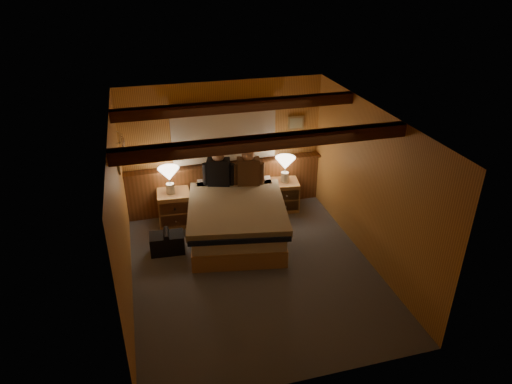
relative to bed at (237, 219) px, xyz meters
name	(u,v)px	position (x,y,z in m)	size (l,w,h in m)	color
floor	(254,271)	(0.04, -0.99, -0.35)	(4.20, 4.20, 0.00)	#474A55
ceiling	(254,119)	(0.04, -0.99, 2.05)	(4.20, 4.20, 0.00)	tan
wall_back	(224,147)	(0.04, 1.11, 0.85)	(3.60, 3.60, 0.00)	gold
wall_left	(121,218)	(-1.76, -0.99, 0.85)	(4.20, 4.20, 0.00)	gold
wall_right	(370,186)	(1.84, -0.99, 0.85)	(4.20, 4.20, 0.00)	gold
wall_front	(307,298)	(0.04, -3.09, 0.85)	(3.60, 3.60, 0.00)	gold
wainscot	(226,185)	(0.04, 1.05, 0.13)	(3.60, 0.23, 0.94)	brown
curtain_window	(224,132)	(0.04, 1.04, 1.17)	(2.18, 0.09, 1.11)	#4D2813
ceiling_beams	(251,122)	(0.04, -0.84, 1.96)	(3.60, 1.65, 0.16)	#4D2813
coat_rail	(122,142)	(-1.68, 0.59, 1.31)	(0.05, 0.55, 0.24)	silver
framed_print	(296,123)	(1.39, 1.09, 1.20)	(0.30, 0.04, 0.25)	tan
bed	(237,219)	(0.00, 0.00, 0.00)	(1.84, 2.22, 0.68)	tan
nightstand_left	(175,208)	(-0.96, 0.74, -0.05)	(0.58, 0.53, 0.61)	tan
nightstand_right	(284,195)	(1.08, 0.73, -0.07)	(0.57, 0.53, 0.56)	tan
lamp_left	(169,176)	(-1.00, 0.72, 0.59)	(0.36, 0.36, 0.47)	silver
lamp_right	(285,165)	(1.08, 0.74, 0.55)	(0.37, 0.37, 0.48)	silver
person_left	(219,170)	(-0.15, 0.71, 0.60)	(0.55, 0.32, 0.69)	black
person_right	(248,170)	(0.36, 0.59, 0.60)	(0.56, 0.29, 0.69)	#4F331F
duffel_bag	(167,243)	(-1.18, -0.14, -0.19)	(0.56, 0.36, 0.39)	black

